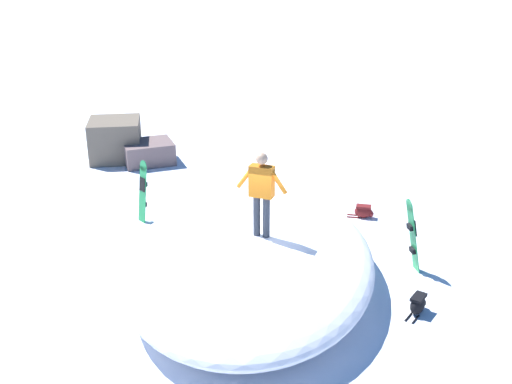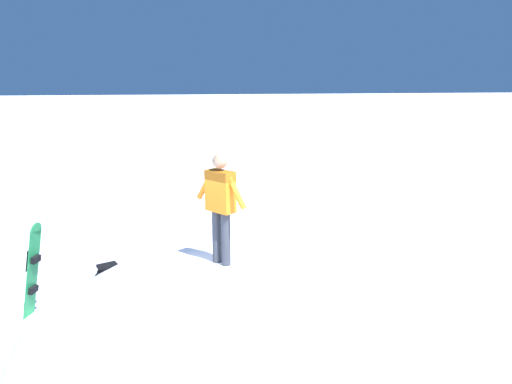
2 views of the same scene
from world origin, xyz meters
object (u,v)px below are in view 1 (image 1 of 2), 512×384
at_px(snowboarder_standing, 262,189).
at_px(backpack_near, 418,304).
at_px(snowboard_secondary_upright, 412,234).
at_px(snowboard_primary_upright, 143,190).
at_px(backpack_far, 364,211).

distance_m(snowboarder_standing, backpack_near, 3.69).
bearing_deg(backpack_near, snowboard_secondary_upright, 51.15).
xyz_separation_m(snowboard_primary_upright, backpack_far, (4.83, -2.77, -0.65)).
bearing_deg(snowboard_secondary_upright, snowboard_primary_upright, 125.35).
bearing_deg(backpack_far, snowboard_secondary_upright, -110.97).
bearing_deg(snowboarder_standing, snowboard_primary_upright, 100.25).
bearing_deg(snowboard_secondary_upright, backpack_far, 69.03).
bearing_deg(backpack_far, backpack_near, -117.48).
bearing_deg(backpack_far, snowboard_primary_upright, 150.15).
bearing_deg(backpack_near, backpack_far, 62.52).
distance_m(snowboard_secondary_upright, backpack_far, 2.89).
bearing_deg(snowboarder_standing, backpack_far, 20.58).
distance_m(snowboard_secondary_upright, backpack_near, 1.75).
bearing_deg(snowboard_primary_upright, backpack_near, -67.07).
xyz_separation_m(snowboard_primary_upright, backpack_near, (2.81, -6.65, -0.63)).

